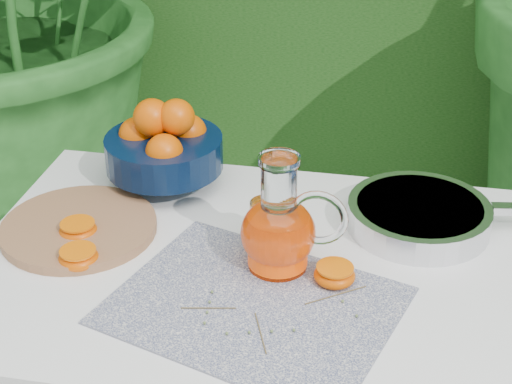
% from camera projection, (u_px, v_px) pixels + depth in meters
% --- Properties ---
extents(white_table, '(1.00, 0.70, 0.75)m').
position_uv_depth(white_table, '(254.00, 299.00, 1.41)').
color(white_table, white).
rests_on(white_table, ground).
extents(placemat, '(0.52, 0.46, 0.00)m').
position_uv_depth(placemat, '(254.00, 305.00, 1.26)').
color(placemat, '#0C1643').
rests_on(placemat, white_table).
extents(cutting_board, '(0.33, 0.33, 0.02)m').
position_uv_depth(cutting_board, '(79.00, 227.00, 1.45)').
color(cutting_board, '#916641').
rests_on(cutting_board, white_table).
extents(fruit_bowl, '(0.30, 0.30, 0.19)m').
position_uv_depth(fruit_bowl, '(164.00, 145.00, 1.58)').
color(fruit_bowl, black).
rests_on(fruit_bowl, white_table).
extents(juice_pitcher, '(0.18, 0.13, 0.21)m').
position_uv_depth(juice_pitcher, '(280.00, 230.00, 1.32)').
color(juice_pitcher, white).
rests_on(juice_pitcher, white_table).
extents(juice_tumbler, '(0.07, 0.07, 0.09)m').
position_uv_depth(juice_tumbler, '(267.00, 225.00, 1.39)').
color(juice_tumbler, white).
rests_on(juice_tumbler, white_table).
extents(saute_pan, '(0.48, 0.30, 0.05)m').
position_uv_depth(saute_pan, '(421.00, 215.00, 1.46)').
color(saute_pan, silver).
rests_on(saute_pan, white_table).
extents(orange_halves, '(0.56, 0.16, 0.03)m').
position_uv_depth(orange_halves, '(160.00, 254.00, 1.36)').
color(orange_halves, '#EA5502').
rests_on(orange_halves, white_table).
extents(thyme_sprigs, '(0.29, 0.22, 0.01)m').
position_uv_depth(thyme_sprigs, '(272.00, 310.00, 1.24)').
color(thyme_sprigs, brown).
rests_on(thyme_sprigs, white_table).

